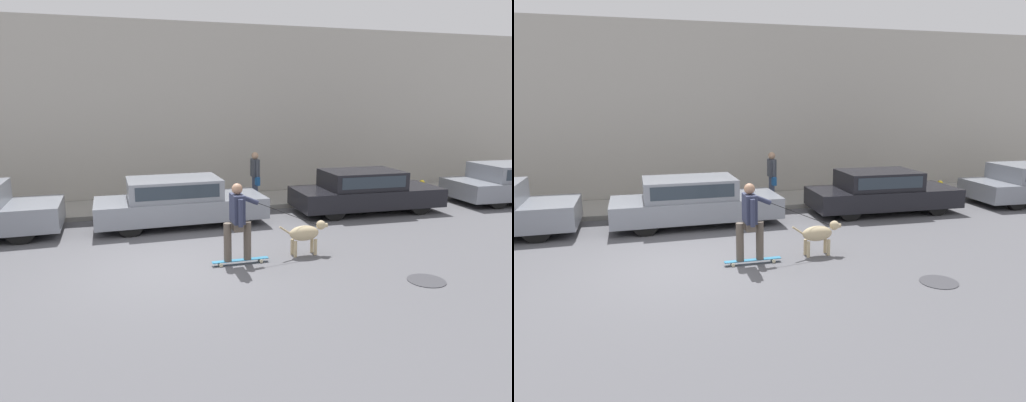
# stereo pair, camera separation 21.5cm
# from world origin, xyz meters

# --- Properties ---
(ground_plane) EXTENTS (36.00, 36.00, 0.00)m
(ground_plane) POSITION_xyz_m (0.00, 0.00, 0.00)
(ground_plane) COLOR #545459
(back_wall) EXTENTS (32.00, 0.30, 5.62)m
(back_wall) POSITION_xyz_m (0.00, 6.60, 2.81)
(back_wall) COLOR #ADA89E
(back_wall) RESTS_ON ground_plane
(sidewalk_curb) EXTENTS (30.00, 2.21, 0.13)m
(sidewalk_curb) POSITION_xyz_m (0.00, 5.32, 0.06)
(sidewalk_curb) COLOR gray
(sidewalk_curb) RESTS_ON ground_plane
(parked_car_1) EXTENTS (4.38, 1.87, 1.24)m
(parked_car_1) POSITION_xyz_m (0.47, 3.17, 0.61)
(parked_car_1) COLOR black
(parked_car_1) RESTS_ON ground_plane
(parked_car_2) EXTENTS (4.30, 1.76, 1.22)m
(parked_car_2) POSITION_xyz_m (5.84, 3.18, 0.60)
(parked_car_2) COLOR black
(parked_car_2) RESTS_ON ground_plane
(dog) EXTENTS (1.09, 0.35, 0.71)m
(dog) POSITION_xyz_m (2.74, 0.02, 0.46)
(dog) COLOR tan
(dog) RESTS_ON ground_plane
(skateboarder) EXTENTS (2.37, 0.63, 1.62)m
(skateboarder) POSITION_xyz_m (1.24, -0.17, 0.92)
(skateboarder) COLOR beige
(skateboarder) RESTS_ON ground_plane
(pedestrian_with_bag) EXTENTS (0.22, 0.64, 1.52)m
(pedestrian_with_bag) POSITION_xyz_m (3.04, 5.01, 0.97)
(pedestrian_with_bag) COLOR #3D4760
(pedestrian_with_bag) RESTS_ON sidewalk_curb
(manhole_cover) EXTENTS (0.67, 0.67, 0.01)m
(manhole_cover) POSITION_xyz_m (4.28, -1.95, 0.01)
(manhole_cover) COLOR #38383D
(manhole_cover) RESTS_ON ground_plane
(fire_hydrant) EXTENTS (0.18, 0.18, 0.71)m
(fire_hydrant) POSITION_xyz_m (8.33, 3.97, 0.37)
(fire_hydrant) COLOR gold
(fire_hydrant) RESTS_ON ground_plane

